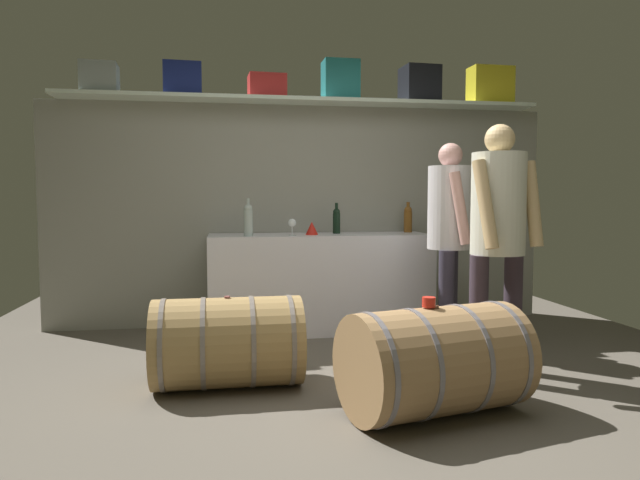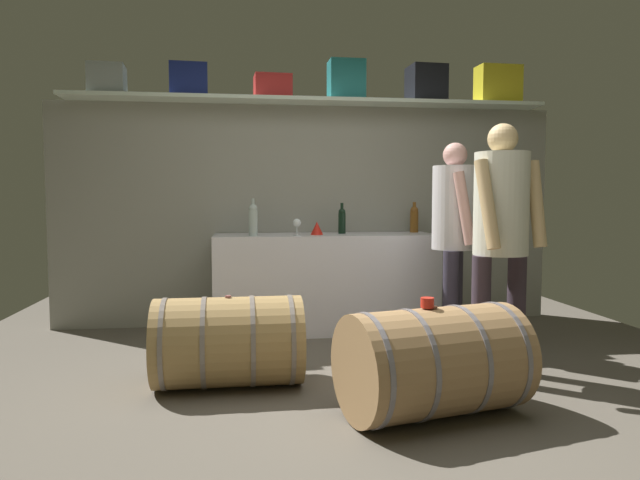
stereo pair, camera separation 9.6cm
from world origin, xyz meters
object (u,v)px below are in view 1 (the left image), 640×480
at_px(toolcase_red, 267,87).
at_px(toolcase_black, 420,85).
at_px(wine_glass, 292,224).
at_px(red_funnel, 312,228).
at_px(wine_barrel_far, 228,342).
at_px(wine_bottle_dark, 337,220).
at_px(wine_bottle_clear, 248,219).
at_px(winemaker_pouring, 450,223).
at_px(toolcase_grey, 100,79).
at_px(toolcase_navy, 182,80).
at_px(toolcase_yellow, 490,86).
at_px(toolcase_teal, 340,81).
at_px(work_cabinet, 320,282).
at_px(wine_bottle_amber, 408,218).
at_px(tasting_cup, 429,302).
at_px(wine_barrel_near, 435,361).
at_px(visitor_tasting, 499,223).

relative_size(toolcase_red, toolcase_black, 0.98).
height_order(wine_glass, red_funnel, wine_glass).
bearing_deg(wine_barrel_far, wine_bottle_dark, 56.21).
height_order(wine_bottle_clear, winemaker_pouring, winemaker_pouring).
height_order(toolcase_grey, wine_barrel_far, toolcase_grey).
distance_m(toolcase_grey, wine_glass, 2.04).
xyz_separation_m(toolcase_navy, wine_glass, (0.91, -0.37, -1.24)).
distance_m(toolcase_navy, wine_barrel_far, 2.54).
bearing_deg(toolcase_yellow, wine_bottle_clear, -172.23).
bearing_deg(red_funnel, toolcase_yellow, 8.99).
relative_size(toolcase_teal, work_cabinet, 0.18).
height_order(wine_bottle_amber, tasting_cup, wine_bottle_amber).
height_order(toolcase_navy, wine_barrel_near, toolcase_navy).
height_order(toolcase_grey, wine_bottle_clear, toolcase_grey).
bearing_deg(wine_bottle_clear, wine_bottle_dark, 16.13).
xyz_separation_m(toolcase_grey, wine_barrel_far, (1.05, -1.64, -1.90)).
relative_size(toolcase_yellow, work_cabinet, 0.20).
height_order(toolcase_grey, work_cabinet, toolcase_grey).
xyz_separation_m(toolcase_red, wine_glass, (0.18, -0.37, -1.20)).
height_order(toolcase_grey, tasting_cup, toolcase_grey).
height_order(toolcase_grey, wine_bottle_amber, toolcase_grey).
distance_m(toolcase_grey, toolcase_teal, 2.08).
bearing_deg(wine_bottle_clear, toolcase_black, 13.21).
bearing_deg(wine_barrel_far, toolcase_black, 41.88).
distance_m(wine_bottle_amber, wine_barrel_near, 2.39).
height_order(toolcase_teal, wine_bottle_dark, toolcase_teal).
distance_m(toolcase_teal, wine_barrel_near, 2.98).
xyz_separation_m(toolcase_teal, toolcase_yellow, (1.44, 0.00, -0.00)).
bearing_deg(wine_bottle_clear, wine_bottle_amber, 12.31).
distance_m(toolcase_navy, toolcase_teal, 1.39).
distance_m(toolcase_red, tasting_cup, 2.83).
distance_m(work_cabinet, wine_bottle_clear, 0.86).
height_order(work_cabinet, winemaker_pouring, winemaker_pouring).
height_order(work_cabinet, wine_bottle_amber, wine_bottle_amber).
bearing_deg(visitor_tasting, wine_barrel_far, -17.72).
bearing_deg(tasting_cup, toolcase_grey, 132.88).
bearing_deg(toolcase_yellow, visitor_tasting, -114.89).
xyz_separation_m(toolcase_teal, wine_bottle_dark, (-0.06, -0.15, -1.25)).
distance_m(toolcase_yellow, work_cabinet, 2.46).
height_order(toolcase_red, wine_barrel_near, toolcase_red).
bearing_deg(tasting_cup, winemaker_pouring, 63.83).
xyz_separation_m(toolcase_yellow, wine_glass, (-1.93, -0.37, -1.27)).
relative_size(toolcase_black, wine_bottle_amber, 1.18).
height_order(toolcase_black, wine_glass, toolcase_black).
distance_m(toolcase_grey, toolcase_black, 2.82).
height_order(toolcase_teal, visitor_tasting, toolcase_teal).
height_order(toolcase_grey, toolcase_black, toolcase_black).
bearing_deg(wine_bottle_dark, work_cabinet, -157.88).
bearing_deg(toolcase_navy, toolcase_grey, 176.25).
bearing_deg(toolcase_yellow, wine_barrel_far, -148.00).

